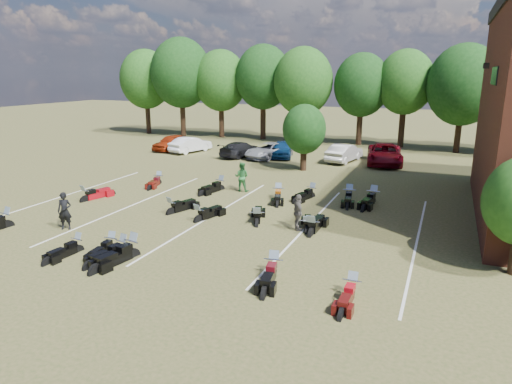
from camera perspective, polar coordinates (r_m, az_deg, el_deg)
The scene contains 33 objects.
ground at distance 19.90m, azimuth -1.79°, elevation -6.35°, with size 160.00×160.00×0.00m, color brown.
car_0 at distance 43.98m, azimuth -10.54°, elevation 6.10°, with size 1.72×4.27×1.45m, color #97290D.
car_1 at distance 42.60m, azimuth -8.19°, elevation 5.90°, with size 1.50×4.30×1.42m, color silver.
car_2 at distance 39.12m, azimuth 1.58°, elevation 5.19°, with size 2.19×4.75×1.32m, color #919299.
car_3 at distance 39.90m, azimuth -1.88°, elevation 5.36°, with size 1.83×4.49×1.30m, color black.
car_4 at distance 39.62m, azimuth 3.29°, elevation 5.37°, with size 1.69×4.20×1.43m, color navy.
car_5 at distance 38.32m, azimuth 10.98°, elevation 4.84°, with size 1.56×4.46×1.47m, color #9D9C98.
car_6 at distance 38.02m, azimuth 15.79°, elevation 4.57°, with size 2.66×5.77×1.60m, color #610510.
person_black at distance 23.09m, azimuth -22.80°, elevation -2.20°, with size 0.65×0.43×1.78m, color black.
person_green at distance 28.13m, azimuth -1.80°, elevation 1.91°, with size 0.88×0.69×1.82m, color #286B30.
person_grey at distance 21.23m, azimuth 5.28°, elevation -2.56°, with size 1.01×0.42×1.73m, color #56514A.
motorcycle_0 at distance 24.83m, azimuth -28.67°, elevation -3.88°, with size 0.78×2.43×1.36m, color black, non-canonical shape.
motorcycle_1 at distance 20.00m, azimuth -17.58°, elevation -6.95°, with size 0.63×1.99×1.11m, color black, non-canonical shape.
motorcycle_2 at distance 20.31m, azimuth -21.37°, elevation -6.96°, with size 0.64×2.02×1.12m, color black, non-canonical shape.
motorcycle_3 at distance 19.36m, azimuth -16.34°, elevation -7.59°, with size 0.69×2.18×1.21m, color black, non-canonical shape.
motorcycle_4 at distance 19.06m, azimuth -15.15°, elevation -7.86°, with size 0.80×2.50×1.39m, color black, non-canonical shape.
motorcycle_5 at distance 16.87m, azimuth 2.17°, elevation -10.37°, with size 0.73×2.30×1.28m, color black, non-canonical shape.
motorcycle_6 at distance 15.76m, azimuth 11.83°, elevation -12.61°, with size 0.66×2.07×1.15m, color #420B09, non-canonical shape.
motorcycle_7 at distance 27.86m, azimuth -20.53°, elevation -1.10°, with size 0.76×2.38×1.33m, color maroon, non-canonical shape.
motorcycle_9 at distance 24.22m, azimuth -10.51°, elevation -2.70°, with size 0.73×2.30×1.28m, color black, non-canonical shape.
motorcycle_10 at distance 22.07m, azimuth 0.10°, elevation -4.18°, with size 0.75×2.35×1.31m, color black, non-canonical shape.
motorcycle_11 at distance 22.80m, azimuth -7.16°, elevation -3.67°, with size 0.72×2.27×1.26m, color black, non-canonical shape.
motorcycle_12 at distance 21.26m, azimuth 6.29°, elevation -5.02°, with size 0.65×2.04×1.14m, color black, non-canonical shape.
motorcycle_13 at distance 20.88m, azimuth 6.90°, elevation -5.41°, with size 0.78×2.45×1.37m, color black, non-canonical shape.
motorcycle_14 at distance 30.77m, azimuth -12.02°, elevation 0.97°, with size 0.68×2.13×1.19m, color #4F0E0B, non-canonical shape.
motorcycle_16 at distance 28.66m, azimuth -4.47°, elevation 0.25°, with size 0.74×2.31×1.29m, color black, non-canonical shape.
motorcycle_17 at distance 26.72m, azimuth 2.80°, elevation -0.81°, with size 0.72×2.27×1.27m, color black, non-canonical shape.
motorcycle_18 at distance 27.10m, azimuth 6.94°, elevation -0.67°, with size 0.70×2.19×1.22m, color black, non-canonical shape.
motorcycle_19 at distance 26.80m, azimuth 11.53°, elevation -1.05°, with size 0.75×2.36×1.32m, color black, non-canonical shape.
motorcycle_20 at distance 26.64m, azimuth 14.37°, elevation -1.31°, with size 0.79×2.49×1.39m, color black, non-canonical shape.
tree_line at distance 46.70m, azimuth 12.34°, elevation 13.39°, with size 56.00×6.00×9.79m.
young_tree_midfield at distance 34.04m, azimuth 6.05°, elevation 7.81°, with size 3.20×3.20×4.70m.
parking_lines at distance 23.70m, azimuth -5.38°, elevation -2.89°, with size 20.10×14.00×0.01m.
Camera 1 is at (7.77, -16.86, 7.16)m, focal length 32.00 mm.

